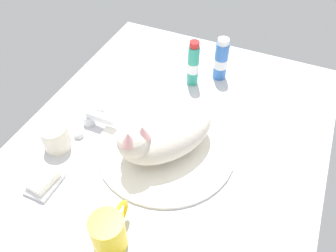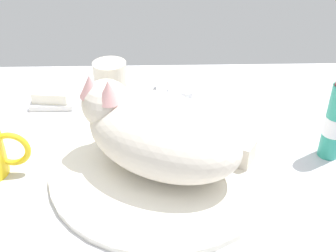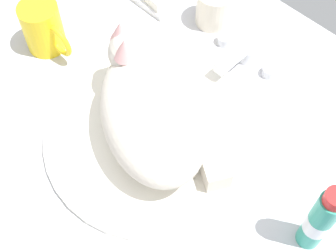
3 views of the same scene
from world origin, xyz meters
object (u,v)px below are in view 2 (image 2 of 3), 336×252
soap_bar (53,94)px  toothpaste_bottle (336,120)px  cat (158,131)px  rinse_cup (110,78)px  faucet (161,93)px

soap_bar → toothpaste_bottle: size_ratio=0.47×
cat → rinse_cup: size_ratio=4.32×
cat → toothpaste_bottle: cat is taller
faucet → cat: cat is taller
rinse_cup → toothpaste_bottle: toothpaste_bottle is taller
faucet → soap_bar: faucet is taller
soap_bar → toothpaste_bottle: toothpaste_bottle is taller
faucet → rinse_cup: 11.94cm
cat → rinse_cup: (-10.20, 26.63, -3.82)cm
soap_bar → toothpaste_bottle: (51.96, -19.24, 4.99)cm
cat → rinse_cup: cat is taller
rinse_cup → toothpaste_bottle: bearing=-30.6°
soap_bar → cat: bearing=-45.2°
soap_bar → rinse_cup: bearing=20.8°
faucet → cat: size_ratio=0.44×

